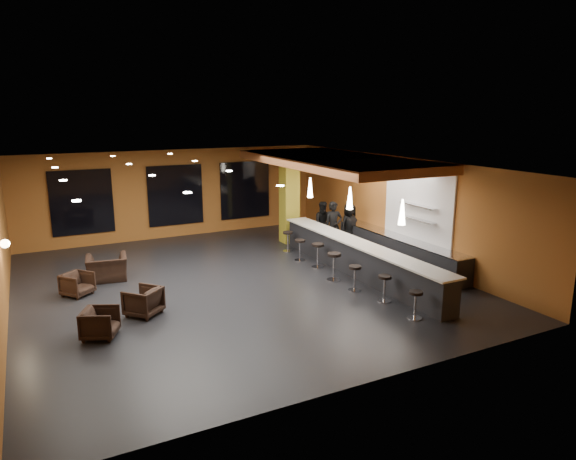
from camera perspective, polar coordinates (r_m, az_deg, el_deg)
name	(u,v)px	position (r m, az deg, el deg)	size (l,w,h in m)	color
floor	(236,284)	(15.45, -5.79, -6.04)	(12.00, 13.00, 0.10)	black
ceiling	(233,163)	(14.66, -6.12, 7.36)	(12.00, 13.00, 0.10)	black
wall_back	(175,194)	(21.09, -12.48, 3.97)	(12.00, 0.10, 3.50)	#9A5922
wall_front	(368,297)	(9.39, 8.92, -7.39)	(12.00, 0.10, 3.50)	#9A5922
wall_right	(400,208)	(17.99, 12.30, 2.42)	(0.10, 13.00, 3.50)	#9A5922
wood_soffit	(334,161)	(17.37, 5.17, 7.66)	(3.60, 8.00, 0.28)	#AB6032
window_left	(82,202)	(20.40, -21.92, 2.88)	(2.20, 0.06, 2.40)	black
window_center	(176,195)	(20.99, -12.39, 3.80)	(2.20, 0.06, 2.40)	black
window_right	(245,190)	(21.94, -4.79, 4.46)	(2.20, 0.06, 2.40)	black
tile_backsplash	(418,206)	(17.14, 14.22, 2.64)	(0.06, 3.20, 2.40)	white
bar_counter	(357,259)	(16.09, 7.70, -3.25)	(0.60, 8.00, 1.00)	black
bar_top	(358,243)	(15.95, 7.76, -1.44)	(0.78, 8.10, 0.05)	silver
prep_counter	(398,250)	(17.66, 12.11, -2.17)	(0.70, 6.00, 0.86)	black
prep_top	(399,237)	(17.55, 12.19, -0.74)	(0.72, 6.00, 0.03)	silver
wall_shelf_lower	(418,219)	(16.98, 14.23, 1.17)	(0.30, 1.50, 0.03)	silver
wall_shelf_upper	(419,205)	(16.90, 14.32, 2.66)	(0.30, 1.50, 0.03)	silver
column	(289,198)	(19.65, 0.15, 3.62)	(0.60, 0.60, 3.50)	#A69625
wall_sconce	(5,244)	(14.49, -28.94, -1.34)	(0.22, 0.22, 0.22)	#FFE5B2
pendant_0	(402,212)	(14.11, 12.57, 1.96)	(0.20, 0.20, 0.70)	white
pendant_1	(350,198)	(16.07, 6.89, 3.54)	(0.20, 0.20, 0.70)	white
pendant_2	(310,188)	(18.17, 2.47, 4.74)	(0.20, 0.20, 0.70)	white
staff_a	(334,226)	(18.77, 5.08, 0.45)	(0.65, 0.43, 1.79)	black
staff_b	(324,223)	(19.46, 4.00, 0.74)	(0.81, 0.63, 1.66)	black
staff_c	(349,226)	(19.15, 6.82, 0.48)	(0.81, 0.53, 1.67)	black
armchair_a	(100,323)	(12.49, -20.15, -9.68)	(0.73, 0.75, 0.68)	black
armchair_b	(143,301)	(13.44, -15.79, -7.63)	(0.77, 0.79, 0.72)	black
armchair_c	(77,284)	(15.40, -22.36, -5.59)	(0.70, 0.72, 0.65)	black
armchair_d	(107,268)	(16.43, -19.48, -4.00)	(1.16, 1.02, 0.76)	black
bar_stool_0	(415,301)	(13.07, 13.98, -7.67)	(0.36, 0.36, 0.71)	silver
bar_stool_1	(385,285)	(14.00, 10.69, -6.02)	(0.37, 0.37, 0.73)	silver
bar_stool_2	(355,275)	(14.70, 7.44, -4.97)	(0.37, 0.37, 0.73)	silver
bar_stool_3	(334,263)	(15.47, 5.14, -3.67)	(0.43, 0.43, 0.85)	silver
bar_stool_4	(318,252)	(16.69, 3.35, -2.49)	(0.41, 0.41, 0.81)	silver
bar_stool_5	(300,247)	(17.43, 1.34, -1.94)	(0.37, 0.37, 0.74)	silver
bar_stool_6	(288,239)	(18.54, -0.01, -0.99)	(0.38, 0.38, 0.74)	silver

